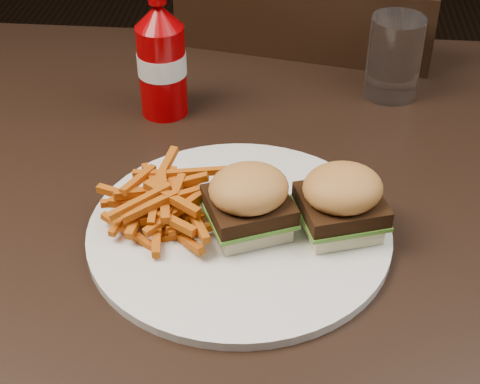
# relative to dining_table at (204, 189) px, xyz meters

# --- Properties ---
(dining_table) EXTENTS (1.20, 0.80, 0.04)m
(dining_table) POSITION_rel_dining_table_xyz_m (0.00, 0.00, 0.00)
(dining_table) COLOR black
(dining_table) RESTS_ON ground
(chair_far) EXTENTS (0.48, 0.48, 0.04)m
(chair_far) POSITION_rel_dining_table_xyz_m (0.14, 0.50, -0.30)
(chair_far) COLOR black
(chair_far) RESTS_ON ground
(plate) EXTENTS (0.32, 0.32, 0.01)m
(plate) POSITION_rel_dining_table_xyz_m (0.05, -0.10, 0.03)
(plate) COLOR white
(plate) RESTS_ON dining_table
(sandwich_half_a) EXTENTS (0.10, 0.09, 0.02)m
(sandwich_half_a) POSITION_rel_dining_table_xyz_m (0.06, -0.11, 0.04)
(sandwich_half_a) COLOR beige
(sandwich_half_a) RESTS_ON plate
(sandwich_half_b) EXTENTS (0.09, 0.09, 0.02)m
(sandwich_half_b) POSITION_rel_dining_table_xyz_m (0.16, -0.10, 0.04)
(sandwich_half_b) COLOR beige
(sandwich_half_b) RESTS_ON plate
(fries_pile) EXTENTS (0.11, 0.11, 0.04)m
(fries_pile) POSITION_rel_dining_table_xyz_m (-0.03, -0.10, 0.05)
(fries_pile) COLOR #B26D0A
(fries_pile) RESTS_ON plate
(ketchup_bottle) EXTENTS (0.08, 0.08, 0.13)m
(ketchup_bottle) POSITION_rel_dining_table_xyz_m (-0.07, 0.14, 0.08)
(ketchup_bottle) COLOR #960004
(ketchup_bottle) RESTS_ON dining_table
(tumbler) EXTENTS (0.08, 0.08, 0.12)m
(tumbler) POSITION_rel_dining_table_xyz_m (0.24, 0.22, 0.08)
(tumbler) COLOR white
(tumbler) RESTS_ON dining_table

